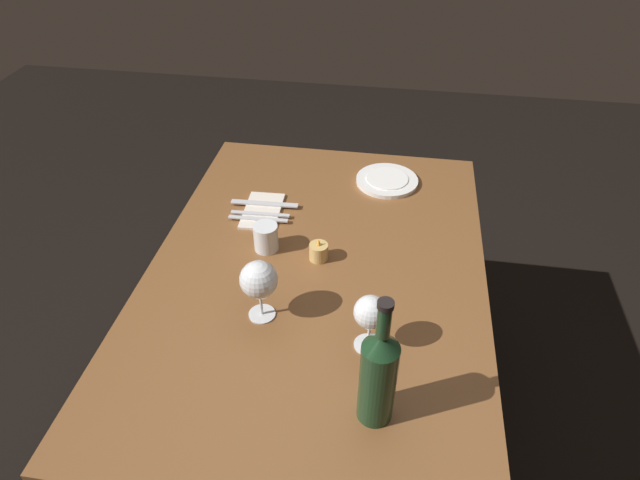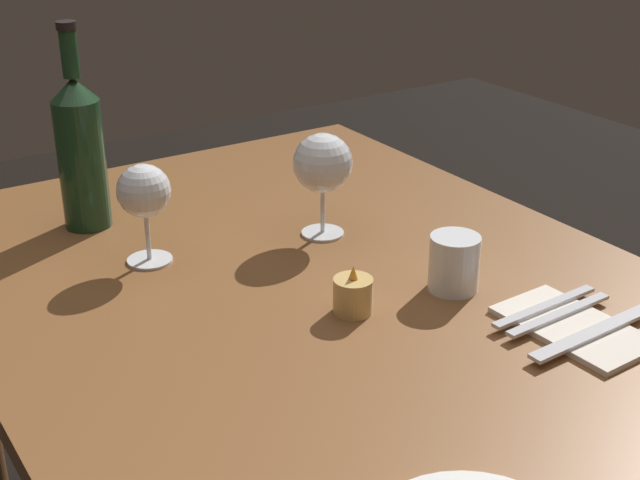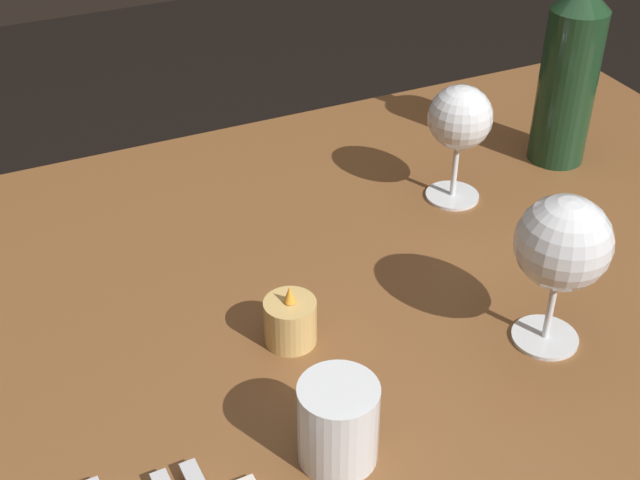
{
  "view_description": "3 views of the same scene",
  "coord_description": "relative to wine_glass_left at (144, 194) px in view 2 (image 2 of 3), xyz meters",
  "views": [
    {
      "loc": [
        -1.07,
        -0.18,
        1.71
      ],
      "look_at": [
        -0.02,
        -0.01,
        0.86
      ],
      "focal_mm": 30.37,
      "sensor_mm": 36.0,
      "label": 1
    },
    {
      "loc": [
        0.88,
        -0.59,
        1.31
      ],
      "look_at": [
        0.07,
        -0.06,
        0.87
      ],
      "focal_mm": 50.08,
      "sensor_mm": 36.0,
      "label": 2
    },
    {
      "loc": [
        0.29,
        0.6,
        1.32
      ],
      "look_at": [
        0.0,
        -0.03,
        0.83
      ],
      "focal_mm": 49.01,
      "sensor_mm": 36.0,
      "label": 3
    }
  ],
  "objects": [
    {
      "name": "dining_table",
      "position": [
        0.24,
        0.16,
        -0.2
      ],
      "size": [
        1.3,
        0.9,
        0.74
      ],
      "color": "brown",
      "rests_on": "ground"
    },
    {
      "name": "wine_glass_left",
      "position": [
        0.0,
        0.0,
        0.0
      ],
      "size": [
        0.08,
        0.08,
        0.15
      ],
      "color": "white",
      "rests_on": "dining_table"
    },
    {
      "name": "wine_glass_right",
      "position": [
        0.06,
        0.26,
        0.01
      ],
      "size": [
        0.09,
        0.09,
        0.16
      ],
      "color": "white",
      "rests_on": "dining_table"
    },
    {
      "name": "wine_bottle",
      "position": [
        -0.18,
        -0.03,
        0.02
      ],
      "size": [
        0.07,
        0.07,
        0.32
      ],
      "color": "#19381E",
      "rests_on": "dining_table"
    },
    {
      "name": "water_tumbler",
      "position": [
        0.31,
        0.31,
        -0.07
      ],
      "size": [
        0.07,
        0.07,
        0.08
      ],
      "color": "white",
      "rests_on": "dining_table"
    },
    {
      "name": "votive_candle",
      "position": [
        0.29,
        0.16,
        -0.08
      ],
      "size": [
        0.05,
        0.05,
        0.07
      ],
      "color": "#DBB266",
      "rests_on": "dining_table"
    },
    {
      "name": "folded_napkin",
      "position": [
        0.48,
        0.37,
        -0.1
      ],
      "size": [
        0.19,
        0.12,
        0.01
      ],
      "color": "silver",
      "rests_on": "dining_table"
    },
    {
      "name": "fork_inner",
      "position": [
        0.45,
        0.37,
        -0.09
      ],
      "size": [
        0.02,
        0.18,
        0.0
      ],
      "color": "silver",
      "rests_on": "folded_napkin"
    },
    {
      "name": "fork_outer",
      "position": [
        0.43,
        0.37,
        -0.09
      ],
      "size": [
        0.02,
        0.18,
        0.0
      ],
      "color": "silver",
      "rests_on": "folded_napkin"
    },
    {
      "name": "table_knife",
      "position": [
        0.51,
        0.37,
        -0.09
      ],
      "size": [
        0.03,
        0.21,
        0.0
      ],
      "color": "silver",
      "rests_on": "folded_napkin"
    }
  ]
}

